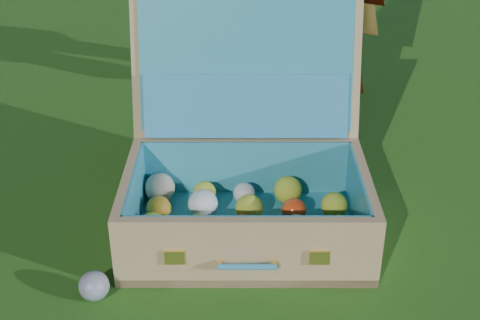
# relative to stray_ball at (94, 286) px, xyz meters

# --- Properties ---
(ground) EXTENTS (60.00, 60.00, 0.00)m
(ground) POSITION_rel_stray_ball_xyz_m (0.49, 0.06, -0.04)
(ground) COLOR #215114
(ground) RESTS_ON ground
(stray_ball) EXTENTS (0.07, 0.07, 0.07)m
(stray_ball) POSITION_rel_stray_ball_xyz_m (0.00, 0.00, 0.00)
(stray_ball) COLOR teal
(stray_ball) RESTS_ON ground
(suitcase) EXTENTS (0.76, 0.71, 0.62)m
(suitcase) POSITION_rel_stray_ball_xyz_m (0.43, 0.27, 0.14)
(suitcase) COLOR tan
(suitcase) RESTS_ON ground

